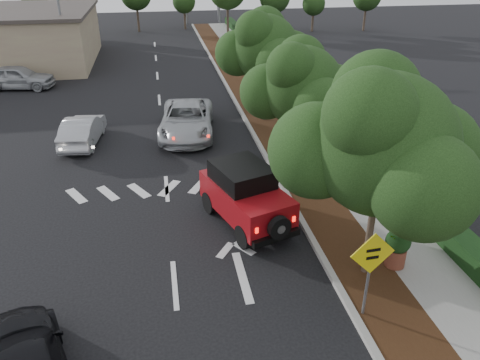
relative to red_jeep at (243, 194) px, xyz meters
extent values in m
plane|color=black|center=(-2.60, -3.12, -1.07)|extent=(120.00, 120.00, 0.00)
cube|color=#9E9B93|center=(2.00, 8.88, -0.99)|extent=(0.20, 70.00, 0.15)
cube|color=black|center=(3.00, 8.88, -1.01)|extent=(1.80, 70.00, 0.12)
cube|color=gray|center=(4.90, 8.88, -1.01)|extent=(2.00, 70.00, 0.12)
cube|color=black|center=(6.30, 8.88, -0.67)|extent=(0.80, 70.00, 0.80)
cylinder|color=black|center=(-1.09, 0.76, -0.67)|extent=(0.53, 0.85, 0.81)
cylinder|color=black|center=(0.40, 1.27, -0.67)|extent=(0.53, 0.85, 0.81)
cylinder|color=black|center=(-0.27, -1.64, -0.67)|extent=(0.53, 0.85, 0.81)
cylinder|color=black|center=(1.22, -1.13, -0.67)|extent=(0.53, 0.85, 0.81)
cube|color=maroon|center=(0.06, -0.18, -0.11)|extent=(2.92, 4.11, 1.01)
cube|color=black|center=(-0.03, 0.10, 0.71)|extent=(2.24, 2.48, 0.65)
cube|color=maroon|center=(-0.39, 1.16, -0.19)|extent=(1.85, 1.50, 0.83)
cube|color=black|center=(0.69, -2.03, -0.57)|extent=(1.69, 0.73, 0.22)
cylinder|color=black|center=(0.73, -2.16, -0.11)|extent=(0.80, 0.46, 0.77)
cube|color=#FF190C|center=(0.02, -2.19, -0.11)|extent=(0.11, 0.07, 0.18)
cube|color=#FF190C|center=(1.32, -1.75, -0.11)|extent=(0.11, 0.07, 0.18)
imported|color=#A8ACB0|center=(-1.31, 8.71, -0.29)|extent=(3.28, 5.92, 1.57)
imported|color=#A9ABB1|center=(-6.40, 8.40, -0.39)|extent=(1.91, 4.29, 1.37)
imported|color=#9FA3A7|center=(-11.78, 19.05, -0.28)|extent=(4.86, 2.58, 1.57)
cylinder|color=slate|center=(2.22, -5.30, 0.22)|extent=(0.08, 0.08, 2.32)
cube|color=yellow|center=(2.23, -5.33, 1.00)|extent=(1.19, 0.10, 1.19)
cube|color=black|center=(2.23, -5.36, 1.11)|extent=(0.38, 0.03, 0.08)
cube|color=black|center=(2.23, -5.36, 0.88)|extent=(0.33, 0.03, 0.08)
cylinder|color=brown|center=(4.00, -3.53, -0.64)|extent=(0.67, 0.67, 0.60)
sphere|color=black|center=(4.00, -3.53, -0.08)|extent=(0.75, 0.75, 0.75)
imported|color=black|center=(4.00, -3.53, 0.01)|extent=(0.70, 0.63, 0.70)
camera|label=1|loc=(-2.62, -13.96, 7.80)|focal=35.00mm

